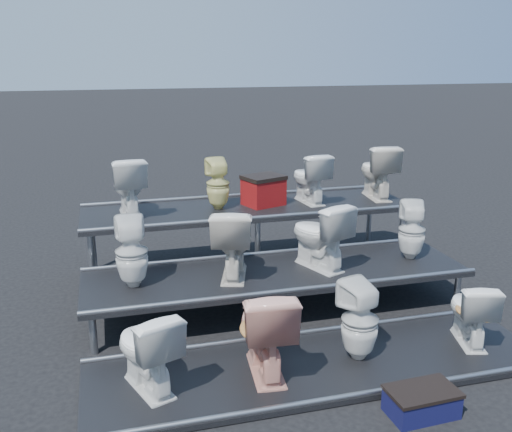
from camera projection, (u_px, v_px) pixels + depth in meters
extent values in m
plane|color=black|center=(277.00, 309.00, 6.43)|extent=(80.00, 80.00, 0.00)
cube|color=black|center=(318.00, 366.00, 5.21)|extent=(4.20, 1.20, 0.06)
cube|color=black|center=(277.00, 290.00, 6.36)|extent=(4.20, 1.20, 0.46)
cube|color=black|center=(248.00, 238.00, 7.51)|extent=(4.20, 1.20, 0.86)
imported|color=silver|center=(146.00, 349.00, 4.72)|extent=(0.63, 0.81, 0.73)
imported|color=#E19C88|center=(265.00, 329.00, 4.96)|extent=(0.53, 0.85, 0.82)
imported|color=silver|center=(360.00, 320.00, 5.20)|extent=(0.42, 0.42, 0.75)
imported|color=silver|center=(470.00, 311.00, 5.50)|extent=(0.52, 0.71, 0.65)
imported|color=silver|center=(132.00, 252.00, 5.81)|extent=(0.33, 0.34, 0.74)
imported|color=beige|center=(233.00, 242.00, 6.07)|extent=(0.63, 0.85, 0.77)
imported|color=silver|center=(319.00, 235.00, 6.31)|extent=(0.66, 0.85, 0.76)
imported|color=silver|center=(412.00, 230.00, 6.61)|extent=(0.40, 0.40, 0.68)
imported|color=silver|center=(129.00, 186.00, 6.92)|extent=(0.45, 0.74, 0.72)
imported|color=#DFD987|center=(218.00, 184.00, 7.20)|extent=(0.31, 0.32, 0.65)
imported|color=silver|center=(309.00, 178.00, 7.51)|extent=(0.45, 0.69, 0.67)
imported|color=beige|center=(377.00, 171.00, 7.74)|extent=(0.49, 0.76, 0.74)
cube|color=maroon|center=(263.00, 192.00, 7.43)|extent=(0.57, 0.52, 0.34)
cube|color=#0F1036|center=(421.00, 403.00, 4.54)|extent=(0.55, 0.35, 0.19)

